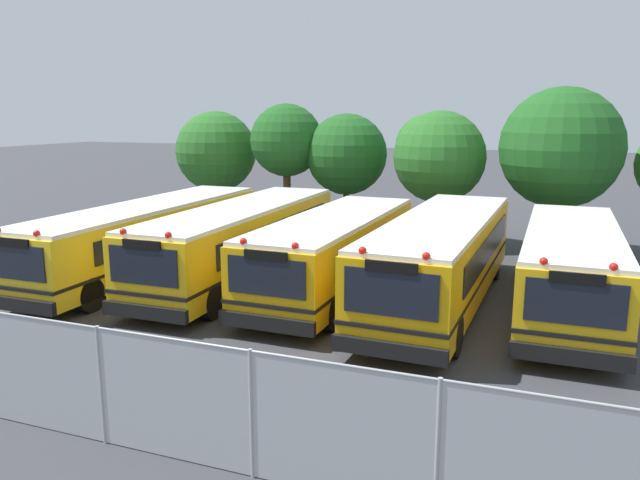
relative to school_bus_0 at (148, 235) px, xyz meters
name	(u,v)px	position (x,y,z in m)	size (l,w,h in m)	color
ground_plane	(334,291)	(6.83, 0.20, -1.35)	(160.00, 160.00, 0.00)	#38383D
school_bus_0	(148,235)	(0.00, 0.00, 0.00)	(2.58, 11.64, 2.55)	yellow
school_bus_1	(242,239)	(3.50, 0.38, 0.04)	(2.66, 11.03, 2.63)	yellow
school_bus_2	(335,250)	(6.90, 0.03, -0.01)	(2.69, 9.65, 2.54)	#EAA80C
school_bus_3	(441,257)	(10.19, -0.02, 0.07)	(2.86, 10.79, 2.70)	#EAA80C
school_bus_4	(571,267)	(13.69, 0.33, 0.00)	(2.51, 9.42, 2.55)	yellow
tree_0	(215,151)	(-2.94, 9.68, 2.32)	(4.00, 4.00, 5.62)	#4C3823
tree_1	(286,141)	(1.18, 9.20, 2.88)	(3.39, 3.39, 5.96)	#4C3823
tree_2	(345,154)	(3.99, 9.61, 2.30)	(3.72, 3.72, 5.51)	#4C3823
tree_3	(436,154)	(8.39, 8.51, 2.46)	(3.87, 3.84, 5.63)	#4C3823
tree_4	(562,149)	(13.29, 8.37, 2.80)	(4.70, 4.70, 6.53)	#4C3823
chainlink_fence	(173,397)	(7.69, -9.83, -0.26)	(19.72, 0.07, 2.09)	#9EA0A3
traffic_cone	(346,426)	(10.10, -8.37, -1.04)	(0.47, 0.47, 0.62)	#EA5914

